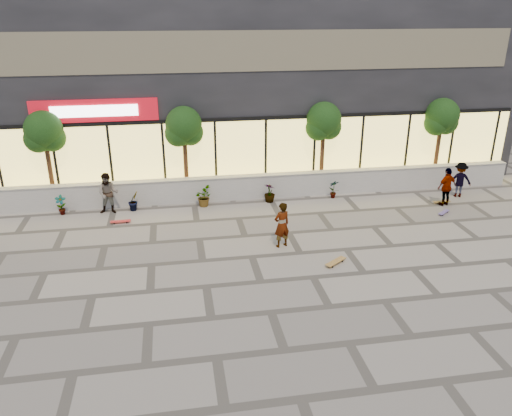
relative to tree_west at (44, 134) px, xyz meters
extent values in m
plane|color=#A59D8F|center=(9.00, -7.70, -2.99)|extent=(80.00, 80.00, 0.00)
cube|color=silver|center=(9.00, -0.70, -2.49)|extent=(22.00, 0.35, 1.00)
cube|color=#B2AFA8|center=(9.00, -0.70, -1.97)|extent=(22.00, 0.42, 0.04)
cube|color=black|center=(9.00, 4.80, 1.26)|extent=(24.00, 9.00, 8.50)
cube|color=#FFE166|center=(9.00, 0.28, -1.29)|extent=(23.04, 0.05, 3.00)
cube|color=black|center=(9.00, 0.25, 0.26)|extent=(23.04, 0.08, 0.15)
cube|color=#AB0C18|center=(2.00, 0.23, 0.81)|extent=(5.00, 0.10, 0.90)
cube|color=white|center=(2.00, 0.16, 0.81)|extent=(3.40, 0.06, 0.45)
cube|color=brown|center=(9.00, 0.28, 3.01)|extent=(21.60, 0.05, 1.60)
imported|color=#143410|center=(0.50, -1.25, -2.58)|extent=(0.43, 0.29, 0.81)
imported|color=#143410|center=(3.30, -1.25, -2.58)|extent=(0.57, 0.57, 0.81)
imported|color=#143410|center=(6.10, -1.25, -2.58)|extent=(0.68, 0.77, 0.81)
imported|color=#143410|center=(8.90, -1.25, -2.58)|extent=(0.64, 0.64, 0.81)
imported|color=#143410|center=(11.70, -1.25, -2.58)|extent=(0.46, 0.35, 0.81)
cylinder|color=#4E2A1C|center=(0.00, 0.00, -1.37)|extent=(0.18, 0.18, 3.24)
sphere|color=#143410|center=(0.00, 0.00, 0.18)|extent=(1.50, 1.50, 1.50)
sphere|color=#143410|center=(-0.25, -0.05, -0.18)|extent=(1.10, 1.10, 1.10)
sphere|color=#143410|center=(0.25, 0.05, -0.18)|extent=(1.10, 1.10, 1.10)
cylinder|color=#4E2A1C|center=(5.50, 0.00, -1.37)|extent=(0.18, 0.18, 3.24)
sphere|color=#143410|center=(5.50, 0.00, 0.18)|extent=(1.50, 1.50, 1.50)
sphere|color=#143410|center=(5.25, -0.05, -0.18)|extent=(1.10, 1.10, 1.10)
sphere|color=#143410|center=(5.75, 0.05, -0.18)|extent=(1.10, 1.10, 1.10)
cylinder|color=#4E2A1C|center=(11.50, 0.00, -1.37)|extent=(0.18, 0.18, 3.24)
sphere|color=#143410|center=(11.50, 0.00, 0.18)|extent=(1.50, 1.50, 1.50)
sphere|color=#143410|center=(11.25, -0.05, -0.18)|extent=(1.10, 1.10, 1.10)
sphere|color=#143410|center=(11.75, 0.05, -0.18)|extent=(1.10, 1.10, 1.10)
cylinder|color=#4E2A1C|center=(17.00, 0.00, -1.37)|extent=(0.18, 0.18, 3.24)
sphere|color=#143410|center=(17.00, 0.00, 0.18)|extent=(1.50, 1.50, 1.50)
sphere|color=#143410|center=(16.75, -0.05, -0.18)|extent=(1.10, 1.10, 1.10)
sphere|color=#143410|center=(17.25, 0.05, -0.18)|extent=(1.10, 1.10, 1.10)
imported|color=silver|center=(8.49, -5.46, -2.18)|extent=(0.68, 0.57, 1.61)
imported|color=tan|center=(2.37, -1.40, -2.15)|extent=(0.86, 0.70, 1.66)
imported|color=white|center=(16.00, -2.84, -2.18)|extent=(1.02, 0.64, 1.61)
imported|color=maroon|center=(17.09, -1.98, -2.22)|extent=(1.11, 0.83, 1.53)
cube|color=olive|center=(9.94, -7.00, -2.89)|extent=(0.83, 0.68, 0.02)
cylinder|color=black|center=(10.11, -6.78, -2.95)|extent=(0.07, 0.06, 0.06)
cylinder|color=black|center=(10.20, -6.91, -2.95)|extent=(0.07, 0.06, 0.06)
cylinder|color=black|center=(9.68, -7.09, -2.95)|extent=(0.07, 0.06, 0.06)
cylinder|color=black|center=(9.77, -7.22, -2.95)|extent=(0.07, 0.06, 0.06)
cube|color=red|center=(2.86, -2.51, -2.90)|extent=(0.77, 0.22, 0.02)
cylinder|color=black|center=(3.09, -2.43, -2.96)|extent=(0.06, 0.03, 0.05)
cylinder|color=black|center=(3.09, -2.57, -2.96)|extent=(0.06, 0.03, 0.05)
cylinder|color=black|center=(2.62, -2.45, -2.96)|extent=(0.06, 0.03, 0.05)
cylinder|color=black|center=(2.62, -2.59, -2.96)|extent=(0.06, 0.03, 0.05)
cube|color=brown|center=(16.00, -2.64, -2.90)|extent=(0.76, 0.23, 0.02)
cylinder|color=black|center=(16.23, -2.56, -2.96)|extent=(0.06, 0.03, 0.05)
cylinder|color=black|center=(16.23, -2.69, -2.96)|extent=(0.06, 0.03, 0.05)
cylinder|color=black|center=(15.77, -2.58, -2.96)|extent=(0.06, 0.03, 0.05)
cylinder|color=black|center=(15.77, -2.72, -2.96)|extent=(0.06, 0.03, 0.05)
cube|color=#605092|center=(15.50, -3.72, -2.91)|extent=(0.66, 0.56, 0.02)
cylinder|color=black|center=(15.63, -3.54, -2.96)|extent=(0.06, 0.05, 0.05)
cylinder|color=black|center=(15.71, -3.64, -2.96)|extent=(0.06, 0.05, 0.05)
cylinder|color=black|center=(15.29, -3.79, -2.96)|extent=(0.06, 0.05, 0.05)
cylinder|color=black|center=(15.37, -3.89, -2.96)|extent=(0.06, 0.05, 0.05)
camera|label=1|loc=(5.05, -20.55, 4.72)|focal=35.00mm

